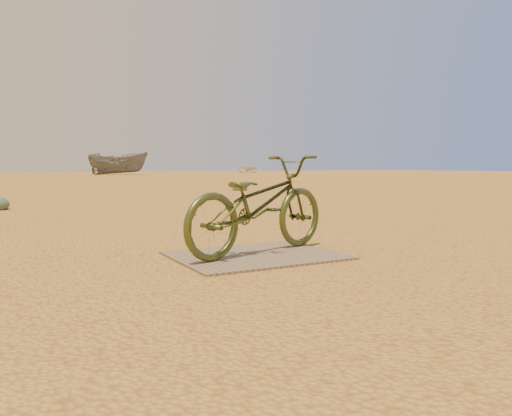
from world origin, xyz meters
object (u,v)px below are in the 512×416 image
plywood_board (256,255)px  bicycle (259,204)px  boat_far_right (247,168)px  boat_mid_right (118,163)px

plywood_board → bicycle: bearing=44.3°
plywood_board → bicycle: bicycle is taller
bicycle → boat_far_right: size_ratio=0.36×
plywood_board → boat_far_right: size_ratio=0.30×
boat_mid_right → boat_far_right: bearing=-43.6°
bicycle → plywood_board: bearing=117.6°
boat_mid_right → plywood_board: bearing=-167.4°
plywood_board → boat_mid_right: size_ratio=0.29×
bicycle → boat_mid_right: bearing=-28.0°
plywood_board → bicycle: (0.06, 0.06, 0.47)m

